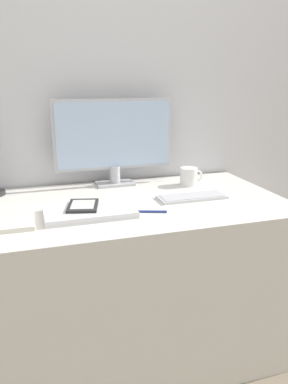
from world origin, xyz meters
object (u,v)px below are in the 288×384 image
at_px(monitor, 114,139).
at_px(ereader, 83,206).
at_px(laptop, 89,211).
at_px(keyboard, 192,197).
at_px(notebook, 5,219).
at_px(coffee_mug, 189,176).
at_px(pen, 148,211).

height_order(monitor, ereader, monitor).
bearing_deg(laptop, monitor, 64.05).
relative_size(keyboard, ereader, 1.69).
relative_size(laptop, ereader, 1.94).
distance_m(keyboard, laptop, 0.47).
distance_m(ereader, notebook, 0.29).
height_order(keyboard, notebook, notebook).
distance_m(laptop, coffee_mug, 0.61).
height_order(keyboard, laptop, laptop).
relative_size(notebook, pen, 1.86).
bearing_deg(ereader, laptop, -55.13).
relative_size(ereader, coffee_mug, 1.51).
xyz_separation_m(laptop, coffee_mug, (0.54, 0.28, 0.03)).
bearing_deg(keyboard, pen, -153.81).
distance_m(ereader, coffee_mug, 0.62).
height_order(notebook, coffee_mug, coffee_mug).
height_order(laptop, pen, laptop).
bearing_deg(ereader, keyboard, 5.23).
bearing_deg(notebook, keyboard, 3.84).
bearing_deg(coffee_mug, notebook, -163.08).
relative_size(coffee_mug, pen, 0.83).
height_order(laptop, coffee_mug, coffee_mug).
height_order(keyboard, pen, keyboard).
relative_size(monitor, laptop, 1.67).
bearing_deg(notebook, laptop, -3.88).
height_order(ereader, pen, ereader).
bearing_deg(monitor, laptop, -115.95).
height_order(monitor, notebook, monitor).
height_order(notebook, pen, notebook).
distance_m(notebook, pen, 0.54).
bearing_deg(pen, laptop, 168.27).
bearing_deg(monitor, coffee_mug, -18.55).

